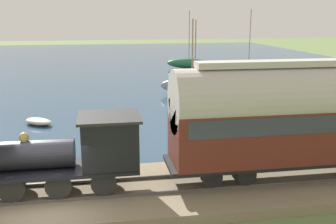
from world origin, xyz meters
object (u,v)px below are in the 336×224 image
object	(u,v)px
sailboat_gray	(195,86)
sailboat_teal	(192,104)
sailboat_green	(189,63)
steam_locomotive	(74,150)
sailboat_blue	(248,68)
rowboat_off_pier	(39,121)
passenger_coach	(301,113)

from	to	relation	value
sailboat_gray	sailboat_teal	world-z (taller)	sailboat_teal
sailboat_teal	sailboat_green	xyz separation A→B (m)	(23.66, -5.09, 0.03)
steam_locomotive	sailboat_gray	xyz separation A→B (m)	(18.87, -9.05, -1.23)
sailboat_blue	rowboat_off_pier	world-z (taller)	sailboat_blue
rowboat_off_pier	sailboat_blue	bearing A→B (deg)	-9.56
sailboat_gray	sailboat_blue	bearing A→B (deg)	-12.58
steam_locomotive	sailboat_teal	bearing A→B (deg)	-30.10
steam_locomotive	sailboat_green	bearing A→B (deg)	-18.88
sailboat_teal	sailboat_blue	xyz separation A→B (m)	(18.61, -11.37, -0.06)
sailboat_green	sailboat_gray	bearing A→B (deg)	-171.72
sailboat_teal	sailboat_green	size ratio (longest dim) A/B	0.89
sailboat_gray	rowboat_off_pier	size ratio (longest dim) A/B	2.86
passenger_coach	rowboat_off_pier	world-z (taller)	passenger_coach
sailboat_gray	rowboat_off_pier	bearing A→B (deg)	147.48
passenger_coach	sailboat_teal	size ratio (longest dim) A/B	1.63
rowboat_off_pier	passenger_coach	bearing A→B (deg)	-95.84
passenger_coach	sailboat_blue	world-z (taller)	sailboat_blue
steam_locomotive	rowboat_off_pier	size ratio (longest dim) A/B	2.80
sailboat_gray	sailboat_green	size ratio (longest dim) A/B	0.88
sailboat_green	sailboat_blue	bearing A→B (deg)	-109.55
rowboat_off_pier	sailboat_green	bearing A→B (deg)	6.16
steam_locomotive	sailboat_gray	bearing A→B (deg)	-25.63
steam_locomotive	sailboat_blue	distance (m)	36.47
rowboat_off_pier	steam_locomotive	bearing A→B (deg)	-127.24
steam_locomotive	sailboat_blue	bearing A→B (deg)	-30.89
sailboat_green	rowboat_off_pier	size ratio (longest dim) A/B	3.26
passenger_coach	rowboat_off_pier	bearing A→B (deg)	46.35
sailboat_green	rowboat_off_pier	distance (m)	29.41
sailboat_gray	rowboat_off_pier	distance (m)	14.27
sailboat_green	passenger_coach	bearing A→B (deg)	-166.46
passenger_coach	sailboat_teal	bearing A→B (deg)	6.66
steam_locomotive	sailboat_green	size ratio (longest dim) A/B	0.86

